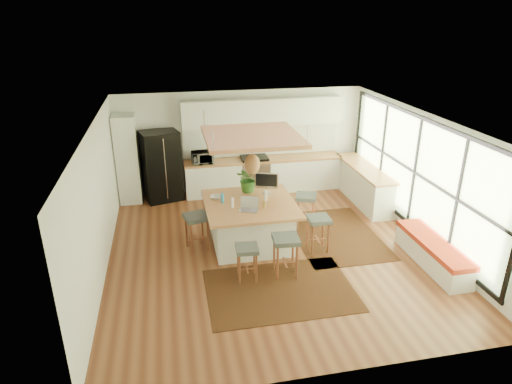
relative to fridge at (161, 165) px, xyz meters
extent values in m
plane|color=brown|center=(2.13, -3.15, -0.93)|extent=(7.00, 7.00, 0.00)
plane|color=white|center=(2.13, -3.15, 1.78)|extent=(7.00, 7.00, 0.00)
plane|color=white|center=(2.13, 0.35, 0.42)|extent=(6.50, 0.00, 6.50)
plane|color=white|center=(2.13, -6.65, 0.42)|extent=(6.50, 0.00, 6.50)
plane|color=white|center=(-1.12, -3.15, 0.42)|extent=(0.00, 7.00, 7.00)
plane|color=white|center=(5.38, -3.15, 0.42)|extent=(0.00, 7.00, 7.00)
cube|color=white|center=(-0.82, 0.03, 0.20)|extent=(0.55, 0.60, 2.25)
cube|color=white|center=(2.68, 0.03, -0.49)|extent=(4.20, 0.60, 0.88)
cube|color=#AD673D|center=(2.68, 0.03, -0.03)|extent=(4.24, 0.64, 0.05)
cube|color=white|center=(2.68, 0.33, 0.43)|extent=(4.20, 0.02, 0.80)
cube|color=white|center=(2.68, 0.17, 1.22)|extent=(4.20, 0.34, 0.70)
cube|color=white|center=(5.06, -1.15, -0.49)|extent=(0.60, 2.50, 0.88)
cube|color=#AD673D|center=(5.06, -1.15, -0.03)|extent=(0.64, 2.54, 0.05)
cube|color=black|center=(1.97, -4.61, -0.92)|extent=(2.60, 1.80, 0.01)
cube|color=black|center=(3.68, -2.83, -0.92)|extent=(1.80, 2.60, 0.01)
imported|color=#A5A5AA|center=(1.05, -0.02, 0.19)|extent=(0.57, 0.35, 0.37)
imported|color=#1E4C19|center=(1.86, -2.16, 0.24)|extent=(0.78, 0.79, 0.46)
imported|color=white|center=(1.12, -2.43, 0.03)|extent=(0.31, 0.31, 0.06)
cylinder|color=#359AD6|center=(1.23, -2.70, 0.10)|extent=(0.07, 0.07, 0.19)
cylinder|color=white|center=(1.38, -2.95, 0.10)|extent=(0.07, 0.07, 0.19)
cylinder|color=#AC8639|center=(2.03, -3.10, 0.10)|extent=(0.07, 0.07, 0.19)
cylinder|color=white|center=(2.13, -2.75, 0.10)|extent=(0.07, 0.07, 0.19)
camera|label=1|loc=(0.23, -11.03, 3.70)|focal=31.22mm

